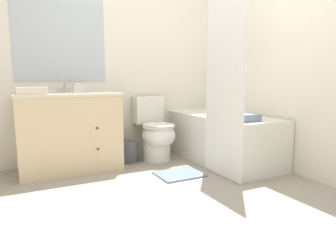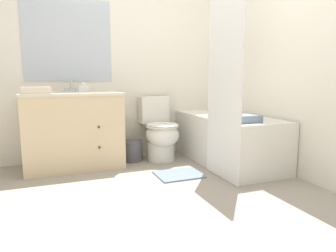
% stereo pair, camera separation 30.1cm
% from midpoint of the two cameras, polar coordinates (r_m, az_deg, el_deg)
% --- Properties ---
extents(ground_plane, '(14.00, 14.00, 0.00)m').
position_cam_midpoint_polar(ground_plane, '(2.54, 1.42, -13.84)').
color(ground_plane, gray).
extents(wall_back, '(8.00, 0.06, 2.50)m').
position_cam_midpoint_polar(wall_back, '(3.86, -10.41, 12.79)').
color(wall_back, silver).
rests_on(wall_back, ground_plane).
extents(wall_right, '(0.05, 2.60, 2.50)m').
position_cam_midpoint_polar(wall_right, '(3.76, 13.74, 12.77)').
color(wall_right, silver).
rests_on(wall_right, ground_plane).
extents(vanity_cabinet, '(1.05, 0.61, 0.84)m').
position_cam_midpoint_polar(vanity_cabinet, '(3.44, -20.70, -0.92)').
color(vanity_cabinet, beige).
rests_on(vanity_cabinet, ground_plane).
extents(sink_faucet, '(0.14, 0.12, 0.12)m').
position_cam_midpoint_polar(sink_faucet, '(3.59, -21.45, 6.58)').
color(sink_faucet, silver).
rests_on(sink_faucet, vanity_cabinet).
extents(toilet, '(0.39, 0.63, 0.77)m').
position_cam_midpoint_polar(toilet, '(3.63, -4.70, -1.31)').
color(toilet, silver).
rests_on(toilet, ground_plane).
extents(bathtub, '(0.69, 1.49, 0.56)m').
position_cam_midpoint_polar(bathtub, '(3.63, 8.00, -2.25)').
color(bathtub, silver).
rests_on(bathtub, ground_plane).
extents(shower_curtain, '(0.01, 0.59, 1.89)m').
position_cam_midpoint_polar(shower_curtain, '(2.97, 7.84, 8.23)').
color(shower_curtain, white).
rests_on(shower_curtain, ground_plane).
extents(wastebasket, '(0.26, 0.26, 0.24)m').
position_cam_midpoint_polar(wastebasket, '(3.65, -10.11, -4.85)').
color(wastebasket, '#4C4C51').
rests_on(wastebasket, ground_plane).
extents(tissue_box, '(0.12, 0.11, 0.10)m').
position_cam_midpoint_polar(tissue_box, '(3.50, -19.13, 6.76)').
color(tissue_box, white).
rests_on(tissue_box, vanity_cabinet).
extents(hand_towel_folded, '(0.27, 0.15, 0.07)m').
position_cam_midpoint_polar(hand_towel_folded, '(3.20, -27.00, 6.00)').
color(hand_towel_folded, beige).
rests_on(hand_towel_folded, vanity_cabinet).
extents(bath_towel_folded, '(0.26, 0.19, 0.07)m').
position_cam_midpoint_polar(bath_towel_folded, '(3.07, 11.80, 1.54)').
color(bath_towel_folded, slate).
rests_on(bath_towel_folded, bathtub).
extents(bath_mat, '(0.46, 0.37, 0.02)m').
position_cam_midpoint_polar(bath_mat, '(3.13, -0.59, -9.20)').
color(bath_mat, slate).
rests_on(bath_mat, ground_plane).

